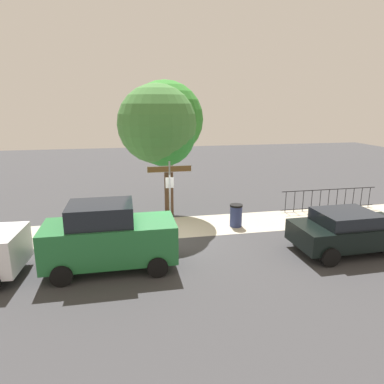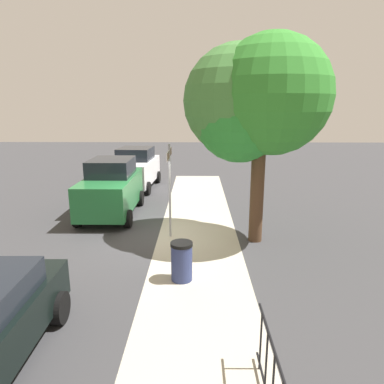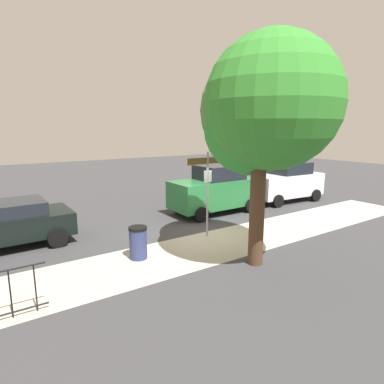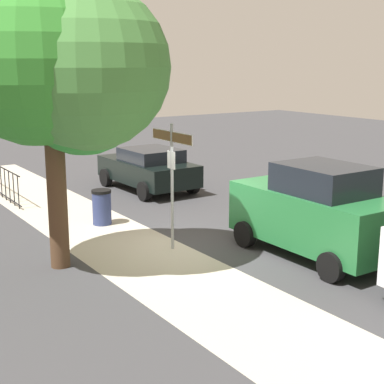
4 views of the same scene
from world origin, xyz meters
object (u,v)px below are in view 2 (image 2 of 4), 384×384
(car_white, at_px, (135,168))
(street_sign, at_px, (170,171))
(shade_tree, at_px, (252,102))
(car_green, at_px, (111,188))
(trash_bin, at_px, (182,261))

(car_white, bearing_deg, street_sign, 22.63)
(shade_tree, distance_m, car_green, 6.35)
(shade_tree, bearing_deg, car_white, -145.07)
(shade_tree, height_order, trash_bin, shade_tree)
(car_green, bearing_deg, trash_bin, 29.31)
(street_sign, bearing_deg, car_white, -161.38)
(shade_tree, distance_m, trash_bin, 5.19)
(shade_tree, height_order, car_white, shade_tree)
(car_white, xyz_separation_m, trash_bin, (9.85, 2.83, -0.54))
(street_sign, height_order, car_white, street_sign)
(car_white, height_order, car_green, car_green)
(street_sign, relative_size, car_green, 0.74)
(street_sign, relative_size, car_white, 0.73)
(street_sign, distance_m, car_green, 3.53)
(street_sign, relative_size, shade_tree, 0.49)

